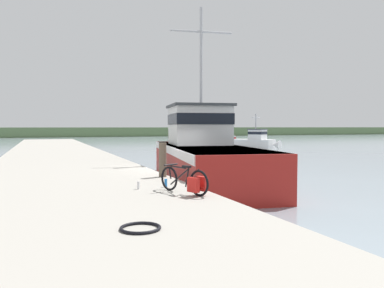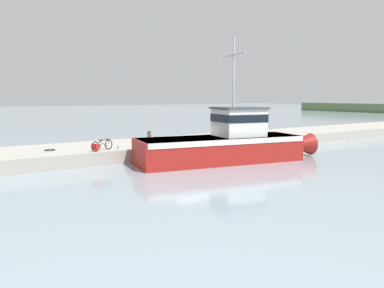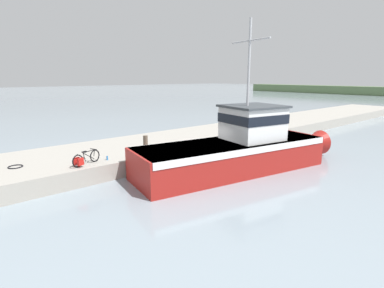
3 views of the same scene
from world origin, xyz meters
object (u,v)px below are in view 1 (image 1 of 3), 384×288
bicycle_touring (188,181)px  water_bottle_on_curb (138,185)px  fishing_boat_main (203,154)px  water_bottle_by_bike (166,183)px  mooring_post (163,160)px  boat_blue_far (221,137)px  boat_white_moored (255,141)px

bicycle_touring → water_bottle_on_curb: (-0.96, 1.21, -0.22)m
fishing_boat_main → water_bottle_by_bike: bearing=-111.3°
mooring_post → water_bottle_on_curb: (-1.35, -2.13, -0.46)m
bicycle_touring → mooring_post: size_ratio=1.45×
boat_blue_far → water_bottle_by_bike: bearing=175.5°
boat_white_moored → boat_blue_far: bearing=-137.6°
water_bottle_by_bike → water_bottle_on_curb: size_ratio=1.06×
boat_white_moored → bicycle_touring: (-19.48, -28.59, 0.33)m
bicycle_touring → fishing_boat_main: bearing=42.6°
fishing_boat_main → water_bottle_on_curb: bearing=-115.9°
boat_white_moored → water_bottle_on_curb: bearing=21.6°
mooring_post → boat_white_moored: bearing=52.9°
boat_blue_far → bicycle_touring: 54.97m
mooring_post → water_bottle_by_bike: bearing=-105.2°
water_bottle_on_curb → water_bottle_by_bike: bearing=5.9°
water_bottle_by_bike → water_bottle_on_curb: bearing=-174.1°
fishing_boat_main → boat_blue_far: size_ratio=2.61×
bicycle_touring → mooring_post: mooring_post is taller
boat_white_moored → bicycle_touring: size_ratio=3.47×
mooring_post → water_bottle_on_curb: mooring_post is taller
bicycle_touring → mooring_post: 3.37m
boat_blue_far → water_bottle_by_bike: size_ratio=23.12×
boat_blue_far → mooring_post: 51.84m
boat_white_moored → bicycle_touring: boat_white_moored is taller
fishing_boat_main → mooring_post: fishing_boat_main is taller
fishing_boat_main → water_bottle_on_curb: 7.85m
fishing_boat_main → mooring_post: bearing=-117.7°
boat_blue_far → bicycle_touring: (-25.26, -48.82, 0.30)m
water_bottle_on_curb → fishing_boat_main: bearing=53.7°
fishing_boat_main → water_bottle_by_bike: (-3.85, -6.24, -0.30)m
fishing_boat_main → bicycle_touring: bearing=-105.7°
water_bottle_by_bike → mooring_post: bearing=74.8°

